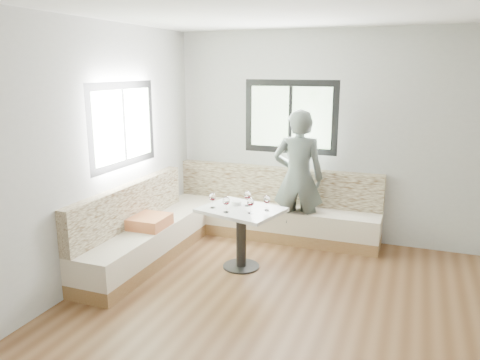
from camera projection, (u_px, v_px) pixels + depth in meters
name	position (u px, v px, depth m)	size (l,w,h in m)	color
room	(310.00, 176.00, 3.94)	(5.01, 5.01, 2.81)	brown
banquette	(220.00, 222.00, 6.12)	(2.90, 2.80, 0.95)	#956D44
table	(241.00, 223.00, 5.42)	(1.02, 0.88, 0.73)	black
person	(298.00, 178.00, 6.11)	(0.66, 0.43, 1.80)	#505953
olive_ramekin	(236.00, 203.00, 5.51)	(0.11, 0.11, 0.05)	white
wine_glass_a	(213.00, 197.00, 5.38)	(0.08, 0.08, 0.18)	white
wine_glass_b	(226.00, 201.00, 5.21)	(0.08, 0.08, 0.18)	white
wine_glass_c	(251.00, 202.00, 5.17)	(0.08, 0.08, 0.18)	white
wine_glass_d	(248.00, 195.00, 5.45)	(0.08, 0.08, 0.18)	white
wine_glass_e	(267.00, 200.00, 5.27)	(0.08, 0.08, 0.18)	white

